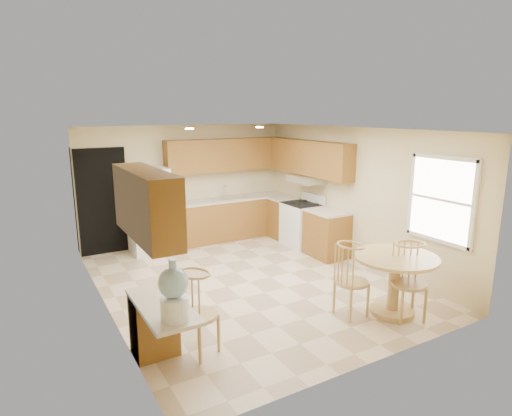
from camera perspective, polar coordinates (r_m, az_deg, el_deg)
floor at (r=7.23m, az=-0.91°, el=-9.81°), size 5.50×5.50×0.00m
ceiling at (r=6.68m, az=-0.98°, el=10.41°), size 4.50×5.50×0.02m
wall_back at (r=9.30m, az=-9.22°, el=3.15°), size 4.50×0.02×2.50m
wall_front at (r=4.72m, az=15.60°, el=-6.50°), size 4.50×0.02×2.50m
wall_left at (r=6.11m, az=-19.73°, el=-2.43°), size 0.02×5.50×2.50m
wall_right at (r=8.16m, az=13.01°, el=1.65°), size 0.02×5.50×2.50m
doorway at (r=8.87m, az=-19.75°, el=0.78°), size 0.90×0.02×2.10m
base_cab_back at (r=9.54m, az=-3.49°, el=-1.47°), size 2.75×0.60×0.87m
counter_back at (r=9.44m, az=-3.52°, el=1.21°), size 2.75×0.63×0.04m
base_cab_right_a at (r=9.57m, az=3.89°, el=-1.44°), size 0.60×0.59×0.87m
counter_right_a at (r=9.47m, az=3.93°, el=1.24°), size 0.63×0.59×0.04m
base_cab_right_b at (r=8.44m, az=9.40°, el=-3.51°), size 0.60×0.80×0.87m
counter_right_b at (r=8.33m, az=9.51°, el=-0.50°), size 0.63×0.80×0.04m
upper_cab_back at (r=9.42m, az=-3.97°, el=7.08°), size 2.75×0.33×0.70m
upper_cab_right at (r=8.88m, az=7.09°, el=6.68°), size 0.33×2.42×0.70m
upper_cab_left at (r=4.49m, az=-14.44°, el=0.51°), size 0.33×1.40×0.70m
sink at (r=9.43m, az=-3.66°, el=1.33°), size 0.78×0.44×0.01m
range_hood at (r=8.86m, az=6.69°, el=3.87°), size 0.50×0.76×0.14m
desk_pedestal at (r=5.27m, az=-13.46°, el=-14.87°), size 0.48×0.42×0.72m
desk_top at (r=4.77m, az=-12.35°, el=-12.64°), size 0.50×1.20×0.04m
window at (r=6.88m, az=23.47°, el=1.04°), size 0.06×1.12×1.30m
can_light_a at (r=7.56m, az=-8.87°, el=10.42°), size 0.14×0.14×0.02m
can_light_b at (r=8.17m, az=0.48°, el=10.72°), size 0.14×0.14×0.02m
refrigerator at (r=8.76m, az=-14.11°, el=-0.33°), size 0.75×0.73×1.70m
stove at (r=9.01m, az=6.15°, el=-2.15°), size 0.65×0.76×1.09m
dining_table at (r=6.27m, az=17.98°, el=-8.61°), size 1.14×1.14×0.85m
chair_table_a at (r=5.97m, az=13.35°, el=-8.67°), size 0.45×0.58×1.03m
chair_table_b at (r=6.09m, az=20.54°, el=-8.59°), size 0.46×0.51×1.05m
chair_desk at (r=4.97m, az=-7.28°, el=-13.04°), size 0.45×0.57×1.01m
water_crock at (r=4.30m, az=-10.90°, el=-11.04°), size 0.30×0.30×0.62m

